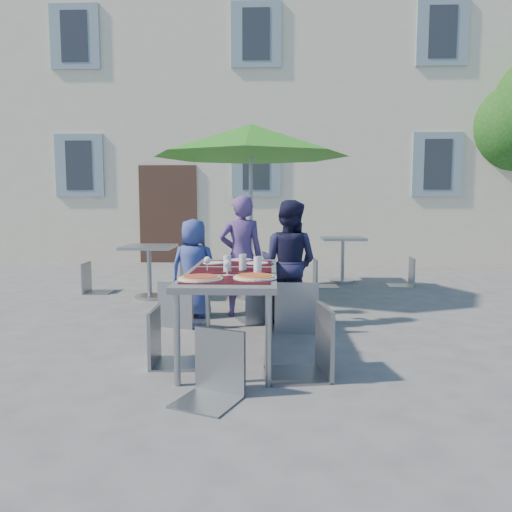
{
  "coord_description": "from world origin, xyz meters",
  "views": [
    {
      "loc": [
        0.4,
        -3.8,
        1.36
      ],
      "look_at": [
        0.21,
        1.56,
        0.79
      ],
      "focal_mm": 35.0,
      "sensor_mm": 36.0,
      "label": 1
    }
  ],
  "objects_px": {
    "pizza_near_right": "(255,277)",
    "bg_chair_l_0": "(92,259)",
    "chair_2": "(297,275)",
    "chair_5": "(213,325)",
    "patio_umbrella": "(251,142)",
    "chair_1": "(259,276)",
    "bg_chair_l_1": "(321,256)",
    "pizza_near_left": "(200,278)",
    "cafe_table_0": "(149,262)",
    "dining_table": "(232,277)",
    "child_1": "(241,256)",
    "child_2": "(289,263)",
    "bg_chair_r_0": "(180,255)",
    "child_0": "(194,268)",
    "cafe_table_1": "(343,251)",
    "chair_0": "(179,276)",
    "bg_chair_r_1": "(406,255)",
    "chair_4": "(312,298)",
    "chair_3": "(165,303)"
  },
  "relations": [
    {
      "from": "pizza_near_right",
      "to": "bg_chair_l_0",
      "type": "height_order",
      "value": "bg_chair_l_0"
    },
    {
      "from": "chair_2",
      "to": "chair_5",
      "type": "bearing_deg",
      "value": -109.67
    },
    {
      "from": "patio_umbrella",
      "to": "bg_chair_l_0",
      "type": "xyz_separation_m",
      "value": [
        -2.42,
        0.32,
        -1.7
      ]
    },
    {
      "from": "chair_1",
      "to": "bg_chair_l_1",
      "type": "xyz_separation_m",
      "value": [
        0.93,
        2.45,
        -0.04
      ]
    },
    {
      "from": "patio_umbrella",
      "to": "bg_chair_l_1",
      "type": "bearing_deg",
      "value": 41.48
    },
    {
      "from": "pizza_near_left",
      "to": "cafe_table_0",
      "type": "bearing_deg",
      "value": 111.09
    },
    {
      "from": "dining_table",
      "to": "child_1",
      "type": "bearing_deg",
      "value": 90.57
    },
    {
      "from": "dining_table",
      "to": "chair_5",
      "type": "relative_size",
      "value": 2.06
    },
    {
      "from": "child_1",
      "to": "child_2",
      "type": "bearing_deg",
      "value": 133.76
    },
    {
      "from": "chair_1",
      "to": "bg_chair_r_0",
      "type": "height_order",
      "value": "bg_chair_r_0"
    },
    {
      "from": "patio_umbrella",
      "to": "child_0",
      "type": "bearing_deg",
      "value": -117.41
    },
    {
      "from": "chair_1",
      "to": "patio_umbrella",
      "type": "height_order",
      "value": "patio_umbrella"
    },
    {
      "from": "chair_5",
      "to": "pizza_near_right",
      "type": "bearing_deg",
      "value": 66.59
    },
    {
      "from": "child_0",
      "to": "chair_1",
      "type": "relative_size",
      "value": 1.27
    },
    {
      "from": "cafe_table_1",
      "to": "pizza_near_left",
      "type": "bearing_deg",
      "value": -110.74
    },
    {
      "from": "cafe_table_0",
      "to": "child_1",
      "type": "bearing_deg",
      "value": -37.29
    },
    {
      "from": "pizza_near_right",
      "to": "child_1",
      "type": "height_order",
      "value": "child_1"
    },
    {
      "from": "dining_table",
      "to": "cafe_table_0",
      "type": "distance_m",
      "value": 2.91
    },
    {
      "from": "chair_0",
      "to": "chair_2",
      "type": "distance_m",
      "value": 1.3
    },
    {
      "from": "child_0",
      "to": "bg_chair_r_1",
      "type": "distance_m",
      "value": 3.86
    },
    {
      "from": "chair_0",
      "to": "bg_chair_l_0",
      "type": "xyz_separation_m",
      "value": [
        -1.71,
        2.01,
        -0.05
      ]
    },
    {
      "from": "bg_chair_r_1",
      "to": "bg_chair_l_0",
      "type": "bearing_deg",
      "value": -171.18
    },
    {
      "from": "cafe_table_0",
      "to": "patio_umbrella",
      "type": "bearing_deg",
      "value": 2.95
    },
    {
      "from": "pizza_near_right",
      "to": "chair_4",
      "type": "xyz_separation_m",
      "value": [
        0.45,
        -0.13,
        -0.15
      ]
    },
    {
      "from": "pizza_near_right",
      "to": "chair_3",
      "type": "xyz_separation_m",
      "value": [
        -0.76,
        0.1,
        -0.24
      ]
    },
    {
      "from": "pizza_near_right",
      "to": "chair_0",
      "type": "height_order",
      "value": "chair_0"
    },
    {
      "from": "child_0",
      "to": "patio_umbrella",
      "type": "height_order",
      "value": "patio_umbrella"
    },
    {
      "from": "child_2",
      "to": "chair_1",
      "type": "xyz_separation_m",
      "value": [
        -0.33,
        0.06,
        -0.16
      ]
    },
    {
      "from": "child_1",
      "to": "pizza_near_right",
      "type": "bearing_deg",
      "value": 87.41
    },
    {
      "from": "chair_2",
      "to": "chair_3",
      "type": "bearing_deg",
      "value": -135.12
    },
    {
      "from": "pizza_near_right",
      "to": "chair_4",
      "type": "distance_m",
      "value": 0.49
    },
    {
      "from": "cafe_table_1",
      "to": "bg_chair_r_1",
      "type": "bearing_deg",
      "value": -23.18
    },
    {
      "from": "chair_3",
      "to": "bg_chair_l_0",
      "type": "bearing_deg",
      "value": 118.98
    },
    {
      "from": "chair_3",
      "to": "bg_chair_l_0",
      "type": "distance_m",
      "value": 3.8
    },
    {
      "from": "dining_table",
      "to": "cafe_table_1",
      "type": "distance_m",
      "value": 4.41
    },
    {
      "from": "bg_chair_r_0",
      "to": "chair_3",
      "type": "bearing_deg",
      "value": -81.47
    },
    {
      "from": "child_2",
      "to": "chair_4",
      "type": "bearing_deg",
      "value": 118.76
    },
    {
      "from": "pizza_near_right",
      "to": "child_0",
      "type": "height_order",
      "value": "child_0"
    },
    {
      "from": "chair_0",
      "to": "bg_chair_l_0",
      "type": "distance_m",
      "value": 2.64
    },
    {
      "from": "child_1",
      "to": "chair_1",
      "type": "relative_size",
      "value": 1.57
    },
    {
      "from": "child_1",
      "to": "chair_2",
      "type": "relative_size",
      "value": 1.41
    },
    {
      "from": "child_2",
      "to": "chair_0",
      "type": "bearing_deg",
      "value": 30.92
    },
    {
      "from": "patio_umbrella",
      "to": "bg_chair_r_1",
      "type": "relative_size",
      "value": 3.07
    },
    {
      "from": "bg_chair_r_0",
      "to": "bg_chair_l_1",
      "type": "height_order",
      "value": "bg_chair_r_0"
    },
    {
      "from": "pizza_near_left",
      "to": "child_1",
      "type": "relative_size",
      "value": 0.25
    },
    {
      "from": "dining_table",
      "to": "pizza_near_right",
      "type": "height_order",
      "value": "pizza_near_right"
    },
    {
      "from": "patio_umbrella",
      "to": "chair_5",
      "type": "bearing_deg",
      "value": -91.42
    },
    {
      "from": "patio_umbrella",
      "to": "bg_chair_r_0",
      "type": "height_order",
      "value": "patio_umbrella"
    },
    {
      "from": "child_2",
      "to": "bg_chair_l_0",
      "type": "relative_size",
      "value": 1.59
    },
    {
      "from": "child_1",
      "to": "bg_chair_r_1",
      "type": "bearing_deg",
      "value": -148.59
    }
  ]
}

